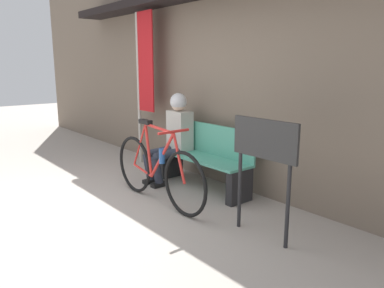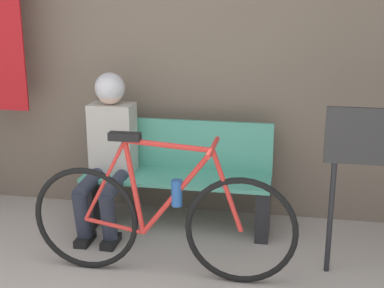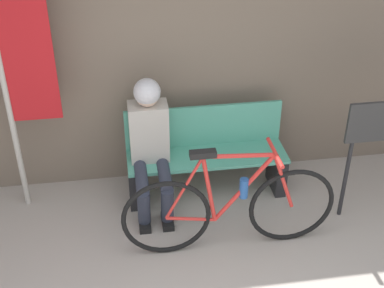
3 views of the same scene
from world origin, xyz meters
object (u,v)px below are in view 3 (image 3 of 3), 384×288
(park_bench_near, at_px, (206,157))
(person_seated, at_px, (150,139))
(banner_pole, at_px, (17,52))
(bicycle, at_px, (230,208))

(park_bench_near, xyz_separation_m, person_seated, (-0.51, -0.11, 0.31))
(park_bench_near, height_order, banner_pole, banner_pole)
(person_seated, bearing_deg, park_bench_near, 12.45)
(person_seated, height_order, banner_pole, banner_pole)
(banner_pole, bearing_deg, bicycle, -27.96)
(park_bench_near, xyz_separation_m, banner_pole, (-1.51, 0.04, 1.10))
(park_bench_near, relative_size, bicycle, 0.83)
(person_seated, bearing_deg, bicycle, -49.60)
(park_bench_near, distance_m, person_seated, 0.61)
(bicycle, bearing_deg, person_seated, 130.40)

